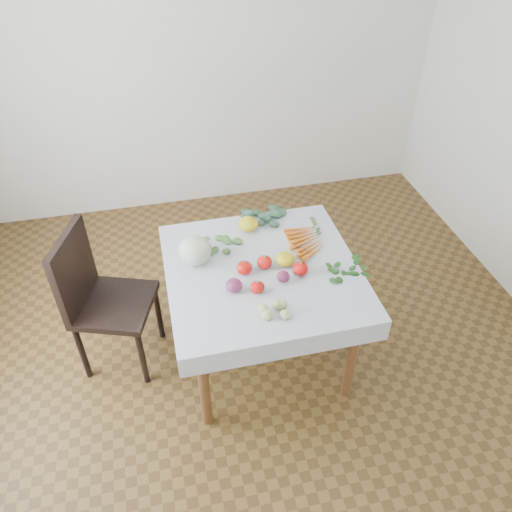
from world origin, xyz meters
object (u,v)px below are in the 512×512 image
Objects in this scene: table at (262,282)px; cabbage at (195,250)px; chair at (98,293)px; heirloom_back at (248,224)px; carrot_bunch at (306,241)px.

cabbage is at bearing 157.72° from table.
chair is 1.03m from heirloom_back.
table is at bearing -12.26° from chair.
cabbage reaches higher than heirloom_back.
heirloom_back is at bearing 146.23° from carrot_bunch.
heirloom_back is at bearing 89.63° from table.
chair reaches higher than table.
chair is at bearing 174.30° from cabbage.
chair reaches higher than heirloom_back.
chair reaches higher than cabbage.
table is 0.44m from cabbage.
table is at bearing -90.37° from heirloom_back.
table is 1.01m from chair.
table is 1.00× the size of chair.
carrot_bunch is at bearing 29.23° from table.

